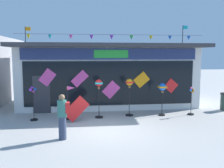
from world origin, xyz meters
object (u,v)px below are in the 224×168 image
Objects in this scene: wind_spinner_center_right at (129,87)px; wind_spinner_right at (162,90)px; kite_shop_building at (107,74)px; wind_spinner_left at (70,95)px; display_kite_on_ground at (76,109)px; wind_spinner_center_left at (99,88)px; wind_spinner_far_left at (33,103)px; wind_spinner_far_right at (191,100)px; person_near_camera at (63,116)px.

wind_spinner_right is at bearing -5.10° from wind_spinner_center_right.
kite_shop_building reaches higher than wind_spinner_left.
wind_spinner_center_right is 1.68× the size of display_kite_on_ground.
wind_spinner_center_left is 1.69× the size of display_kite_on_ground.
wind_spinner_far_left reaches higher than wind_spinner_far_right.
person_near_camera reaches higher than display_kite_on_ground.
person_near_camera is (-0.13, -2.84, -0.29)m from wind_spinner_left.
wind_spinner_left reaches higher than wind_spinner_far_right.
wind_spinner_left is 0.85× the size of wind_spinner_center_left.
display_kite_on_ground is at bearing -170.37° from wind_spinner_right.
wind_spinner_right is at bearing 177.93° from wind_spinner_far_right.
person_near_camera is at bearing -147.24° from wind_spinner_right.
wind_spinner_left is 2.86m from person_near_camera.
display_kite_on_ground is (0.30, -0.51, -0.56)m from wind_spinner_left.
wind_spinner_far_right is at bearing 0.26° from wind_spinner_center_left.
wind_spinner_far_right is (4.03, -3.45, -1.08)m from kite_shop_building.
wind_spinner_center_left is 3.24m from wind_spinner_right.
wind_spinner_center_right is 3.30m from wind_spinner_far_right.
wind_spinner_far_right is at bearing 1.27° from wind_spinner_far_left.
wind_spinner_center_left reaches higher than wind_spinner_left.
wind_spinner_center_left is 1.00× the size of wind_spinner_center_right.
wind_spinner_far_right is (1.54, -0.06, -0.54)m from wind_spinner_right.
wind_spinner_left is 0.98× the size of wind_spinner_right.
display_kite_on_ground is (-4.33, -0.73, -0.72)m from wind_spinner_right.
wind_spinner_center_left is 3.40m from person_near_camera.
wind_spinner_far_left is 6.37m from wind_spinner_right.
display_kite_on_ground is at bearing -14.03° from wind_spinner_far_left.
wind_spinner_right reaches higher than display_kite_on_ground.
wind_spinner_center_left is 1.54m from display_kite_on_ground.
wind_spinner_center_left is (1.39, 0.14, 0.31)m from wind_spinner_left.
wind_spinner_center_right is (0.81, -3.25, -0.41)m from kite_shop_building.
wind_spinner_center_left is 1.30× the size of wind_spinner_far_right.
wind_spinner_left is 1.43m from wind_spinner_center_left.
wind_spinner_center_right is at bearing 8.27° from wind_spinner_center_left.
kite_shop_building is at bearing 43.26° from wind_spinner_far_left.
wind_spinner_center_right reaches higher than display_kite_on_ground.
kite_shop_building is 5.42m from wind_spinner_far_right.
wind_spinner_center_left is at bearing -178.63° from wind_spinner_right.
person_near_camera is at bearing -109.39° from kite_shop_building.
wind_spinner_left is 0.86× the size of wind_spinner_center_right.
wind_spinner_left is at bearing 171.21° from person_near_camera.
person_near_camera is (-6.30, -3.01, 0.09)m from wind_spinner_far_right.
kite_shop_building is 4.69m from display_kite_on_ground.
wind_spinner_center_left is (-0.75, -3.47, -0.40)m from kite_shop_building.
kite_shop_building is at bearing 154.52° from person_near_camera.
person_near_camera is at bearing -100.49° from display_kite_on_ground.
wind_spinner_right is (6.34, 0.23, 0.49)m from wind_spinner_far_left.
wind_spinner_center_left is at bearing 31.11° from display_kite_on_ground.
wind_spinner_far_left is 1.12× the size of wind_spinner_far_right.
person_near_camera is 2.38m from display_kite_on_ground.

